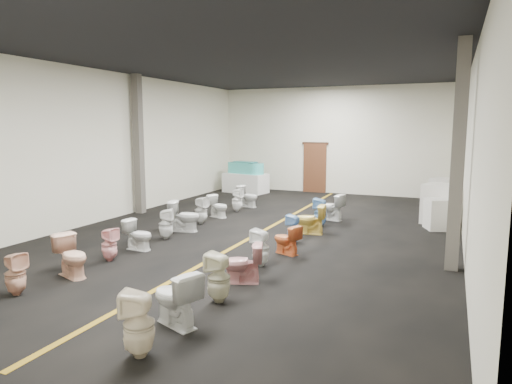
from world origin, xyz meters
TOP-DOWN VIEW (x-y plane):
  - floor at (0.00, 0.00)m, footprint 16.00×16.00m
  - ceiling at (0.00, 0.00)m, footprint 16.00×16.00m
  - wall_back at (0.00, 8.00)m, footprint 10.00×0.00m
  - wall_left at (-5.00, 0.00)m, footprint 0.00×16.00m
  - wall_right at (5.00, 0.00)m, footprint 0.00×16.00m
  - aisle_stripe at (0.00, 0.00)m, footprint 0.12×15.60m
  - back_door at (-0.80, 7.94)m, footprint 1.00×0.10m
  - door_frame at (-0.80, 7.95)m, footprint 1.15×0.08m
  - column_left at (-4.75, 1.00)m, footprint 0.25×0.25m
  - column_right at (4.75, -1.50)m, footprint 0.25×0.25m
  - display_table at (-3.51, 6.65)m, footprint 2.01×1.25m
  - bathtub at (-3.51, 6.65)m, footprint 1.81×1.01m
  - appliance_crate_a at (4.40, 2.27)m, footprint 0.87×0.87m
  - appliance_crate_b at (4.40, 3.07)m, footprint 1.10×1.10m
  - appliance_crate_c at (4.40, 4.52)m, footprint 0.83×0.83m
  - appliance_crate_d at (4.40, 6.20)m, footprint 0.95×0.95m
  - toilet_left_1 at (-2.02, -5.95)m, footprint 0.39×0.38m
  - toilet_left_2 at (-1.87, -4.84)m, footprint 0.89×0.68m
  - toilet_left_3 at (-1.94, -3.74)m, footprint 0.34×0.33m
  - toilet_left_4 at (-1.92, -2.77)m, footprint 0.71×0.42m
  - toilet_left_5 at (-1.91, -1.69)m, footprint 0.47×0.47m
  - toilet_left_6 at (-1.96, -0.74)m, footprint 0.91×0.66m
  - toilet_left_7 at (-2.01, 0.25)m, footprint 0.42×0.41m
  - toilet_left_8 at (-2.03, 1.35)m, footprint 0.77×0.58m
  - toilet_left_9 at (-1.89, 2.44)m, footprint 0.39×0.38m
  - toilet_left_10 at (-1.94, 3.42)m, footprint 0.79×0.50m
  - toilet_right_0 at (1.22, -6.84)m, footprint 0.50×0.49m
  - toilet_right_1 at (1.13, -5.89)m, footprint 0.93×0.73m
  - toilet_right_2 at (1.29, -4.87)m, footprint 0.39×0.38m
  - toilet_right_3 at (1.25, -3.88)m, footprint 0.82×0.64m
  - toilet_right_4 at (1.16, -2.81)m, footprint 0.39×0.38m
  - toilet_right_5 at (1.34, -1.75)m, footprint 0.75×0.59m
  - toilet_right_6 at (1.17, -0.75)m, footprint 0.38×0.37m
  - toilet_right_7 at (1.28, 0.32)m, footprint 0.83×0.54m
  - toilet_right_8 at (1.27, 1.35)m, footprint 0.38×0.37m
  - toilet_right_9 at (1.33, 2.33)m, footprint 0.89×0.65m

SIDE VIEW (x-z plane):
  - floor at x=0.00m, z-range 0.00..0.00m
  - aisle_stripe at x=0.00m, z-range 0.00..0.01m
  - toilet_right_5 at x=1.34m, z-range 0.00..0.67m
  - toilet_left_8 at x=-2.03m, z-range 0.00..0.70m
  - toilet_right_6 at x=1.17m, z-range 0.00..0.70m
  - toilet_left_4 at x=-1.92m, z-range 0.00..0.71m
  - toilet_left_3 at x=-1.94m, z-range 0.00..0.72m
  - toilet_right_3 at x=1.25m, z-range 0.00..0.74m
  - toilet_left_1 at x=-2.02m, z-range 0.00..0.75m
  - toilet_left_10 at x=-1.94m, z-range 0.00..0.76m
  - toilet_right_4 at x=1.16m, z-range 0.00..0.77m
  - toilet_left_5 at x=-1.91m, z-range 0.00..0.78m
  - toilet_right_7 at x=1.28m, z-range 0.00..0.79m
  - toilet_left_9 at x=-1.89m, z-range 0.00..0.80m
  - toilet_left_2 at x=-1.87m, z-range 0.00..0.81m
  - toilet_right_9 at x=1.33m, z-range 0.00..0.81m
  - toilet_right_8 at x=1.27m, z-range 0.00..0.82m
  - toilet_left_7 at x=-2.01m, z-range 0.00..0.82m
  - toilet_right_2 at x=1.29m, z-range 0.00..0.83m
  - toilet_right_1 at x=1.13m, z-range 0.00..0.83m
  - display_table at x=-3.51m, z-range 0.00..0.83m
  - toilet_left_6 at x=-1.96m, z-range 0.00..0.84m
  - appliance_crate_a at x=4.40m, z-range 0.00..0.86m
  - toilet_right_0 at x=1.22m, z-range 0.00..0.86m
  - appliance_crate_c at x=4.40m, z-range 0.00..0.92m
  - appliance_crate_d at x=4.40m, z-range 0.00..1.03m
  - appliance_crate_b at x=4.40m, z-range 0.00..1.18m
  - back_door at x=-0.80m, z-range 0.00..2.10m
  - bathtub at x=-3.51m, z-range 0.79..1.34m
  - door_frame at x=-0.80m, z-range 2.07..2.17m
  - wall_back at x=0.00m, z-range -2.75..7.25m
  - wall_left at x=-5.00m, z-range -5.75..10.25m
  - wall_right at x=5.00m, z-range -5.75..10.25m
  - column_left at x=-4.75m, z-range 0.00..4.50m
  - column_right at x=4.75m, z-range 0.00..4.50m
  - ceiling at x=0.00m, z-range 4.50..4.50m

